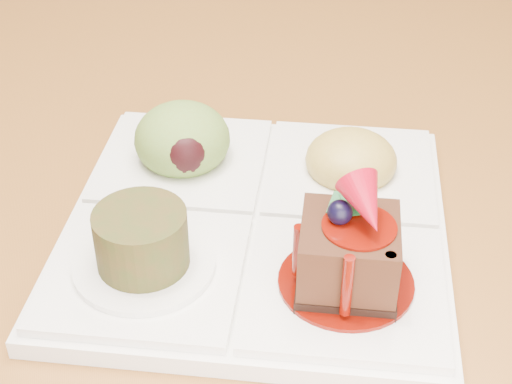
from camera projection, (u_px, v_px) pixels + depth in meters
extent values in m
plane|color=brown|center=(242.00, 382.00, 1.36)|extent=(6.00, 6.00, 0.00)
cube|color=white|center=(256.00, 228.00, 0.50)|extent=(0.30, 0.30, 0.01)
cube|color=white|center=(345.00, 288.00, 0.45)|extent=(0.14, 0.14, 0.01)
cube|color=white|center=(145.00, 271.00, 0.46)|extent=(0.14, 0.14, 0.01)
cube|color=white|center=(184.00, 161.00, 0.55)|extent=(0.14, 0.14, 0.01)
cube|color=white|center=(350.00, 172.00, 0.54)|extent=(0.14, 0.14, 0.01)
cylinder|color=#570903|center=(346.00, 282.00, 0.44)|extent=(0.08, 0.08, 0.00)
cube|color=black|center=(346.00, 279.00, 0.44)|extent=(0.07, 0.07, 0.01)
cube|color=#3A1B10|center=(349.00, 250.00, 0.43)|extent=(0.07, 0.07, 0.03)
cylinder|color=#570903|center=(351.00, 224.00, 0.42)|extent=(0.04, 0.04, 0.00)
sphere|color=black|center=(340.00, 212.00, 0.42)|extent=(0.01, 0.01, 0.01)
cone|color=#9F0A1D|center=(367.00, 205.00, 0.41)|extent=(0.03, 0.04, 0.03)
cube|color=#124B20|center=(351.00, 204.00, 0.42)|extent=(0.01, 0.01, 0.01)
cube|color=#124B20|center=(338.00, 204.00, 0.42)|extent=(0.02, 0.02, 0.01)
cylinder|color=#570903|center=(347.00, 286.00, 0.41)|extent=(0.01, 0.01, 0.04)
cylinder|color=#570903|center=(388.00, 280.00, 0.41)|extent=(0.01, 0.01, 0.03)
cylinder|color=#570903|center=(298.00, 250.00, 0.43)|extent=(0.01, 0.01, 0.03)
cylinder|color=white|center=(144.00, 265.00, 0.45)|extent=(0.08, 0.08, 0.00)
cylinder|color=#452C13|center=(141.00, 239.00, 0.44)|extent=(0.05, 0.05, 0.03)
cylinder|color=#422B0E|center=(140.00, 223.00, 0.44)|extent=(0.04, 0.04, 0.00)
ellipsoid|color=#5A8436|center=(182.00, 139.00, 0.54)|extent=(0.07, 0.07, 0.05)
ellipsoid|color=black|center=(186.00, 154.00, 0.52)|extent=(0.03, 0.02, 0.03)
ellipsoid|color=#B79842|center=(351.00, 160.00, 0.53)|extent=(0.06, 0.06, 0.04)
cube|color=#C34C0E|center=(368.00, 150.00, 0.54)|extent=(0.02, 0.01, 0.01)
cube|color=#4E7B1A|center=(340.00, 146.00, 0.54)|extent=(0.02, 0.02, 0.01)
cube|color=#C34C0E|center=(332.00, 162.00, 0.52)|extent=(0.02, 0.02, 0.01)
cube|color=#4E7B1A|center=(361.00, 163.00, 0.52)|extent=(0.02, 0.02, 0.01)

